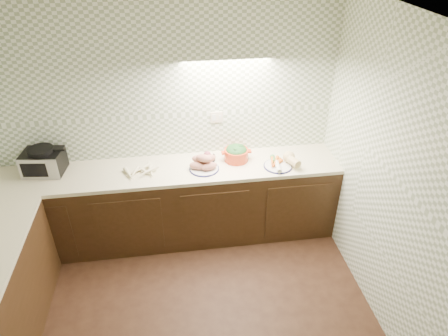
{
  "coord_description": "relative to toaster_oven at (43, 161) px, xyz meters",
  "views": [
    {
      "loc": [
        0.07,
        -2.04,
        3.13
      ],
      "look_at": [
        0.55,
        1.25,
        1.02
      ],
      "focal_mm": 32.0,
      "sensor_mm": 36.0,
      "label": 1
    }
  ],
  "objects": [
    {
      "name": "parsnip_pile",
      "position": [
        0.92,
        -0.15,
        -0.1
      ],
      "size": [
        0.32,
        0.28,
        0.07
      ],
      "color": "#EDE9BC",
      "rests_on": "counter"
    },
    {
      "name": "toaster_oven",
      "position": [
        0.0,
        0.0,
        0.0
      ],
      "size": [
        0.42,
        0.35,
        0.27
      ],
      "rotation": [
        0.0,
        0.0,
        -0.13
      ],
      "color": "black",
      "rests_on": "counter"
    },
    {
      "name": "sweet_potato_plate",
      "position": [
        1.61,
        -0.17,
        -0.06
      ],
      "size": [
        0.31,
        0.31,
        0.18
      ],
      "rotation": [
        0.0,
        0.0,
        -0.16
      ],
      "color": "#121241",
      "rests_on": "counter"
    },
    {
      "name": "counter",
      "position": [
        0.56,
        -0.94,
        -0.58
      ],
      "size": [
        3.6,
        3.6,
        0.9
      ],
      "color": "black",
      "rests_on": "ground"
    },
    {
      "name": "dutch_oven",
      "position": [
        1.97,
        -0.05,
        -0.04
      ],
      "size": [
        0.32,
        0.26,
        0.18
      ],
      "rotation": [
        0.0,
        0.0,
        -0.02
      ],
      "color": "red",
      "rests_on": "counter"
    },
    {
      "name": "room",
      "position": [
        1.24,
        -1.63,
        0.6
      ],
      "size": [
        3.6,
        3.6,
        2.6
      ],
      "color": "black",
      "rests_on": "ground"
    },
    {
      "name": "onion_bowl",
      "position": [
        1.68,
        -0.0,
        -0.09
      ],
      "size": [
        0.14,
        0.14,
        0.11
      ],
      "color": "black",
      "rests_on": "counter"
    },
    {
      "name": "veg_plate",
      "position": [
        2.44,
        -0.21,
        -0.08
      ],
      "size": [
        0.37,
        0.36,
        0.14
      ],
      "rotation": [
        0.0,
        0.0,
        0.24
      ],
      "color": "#121241",
      "rests_on": "counter"
    }
  ]
}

